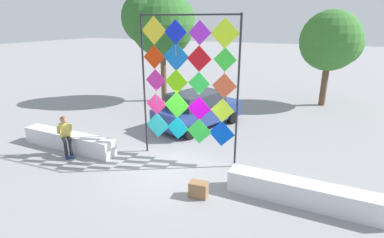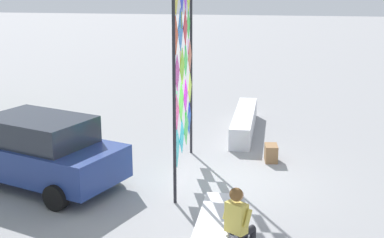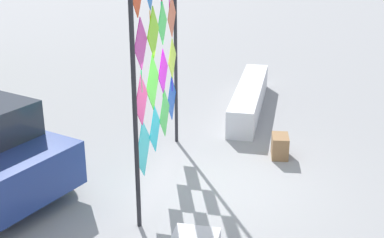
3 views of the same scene
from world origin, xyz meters
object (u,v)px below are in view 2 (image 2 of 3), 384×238
object	(u,v)px
kite_display_rack	(184,63)
seated_vendor	(240,220)
parked_car	(37,150)
cardboard_box_large	(271,153)

from	to	relation	value
kite_display_rack	seated_vendor	bearing A→B (deg)	-157.83
seated_vendor	parked_car	xyz separation A→B (m)	(3.03, 5.02, -0.03)
kite_display_rack	cardboard_box_large	distance (m)	3.63
seated_vendor	cardboard_box_large	bearing A→B (deg)	-4.43
cardboard_box_large	kite_display_rack	bearing A→B (deg)	123.00
seated_vendor	parked_car	size ratio (longest dim) A/B	0.32
seated_vendor	cardboard_box_large	distance (m)	5.60
cardboard_box_large	parked_car	bearing A→B (deg)	114.80
kite_display_rack	seated_vendor	size ratio (longest dim) A/B	3.37
seated_vendor	parked_car	world-z (taller)	parked_car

